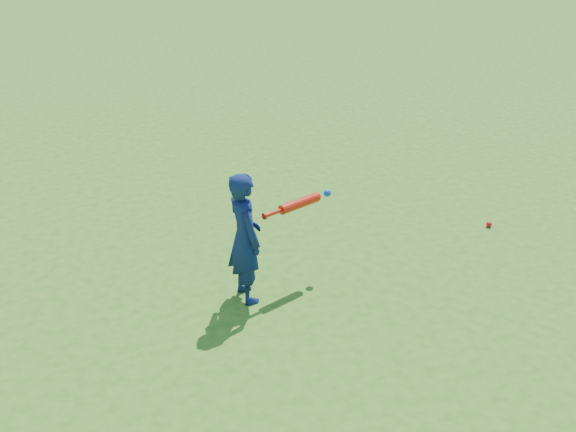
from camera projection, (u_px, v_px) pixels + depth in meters
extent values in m
plane|color=#316818|center=(172.00, 271.00, 6.30)|extent=(80.00, 80.00, 0.00)
imported|color=#0F1C47|center=(245.00, 238.00, 5.62)|extent=(0.42, 0.51, 1.22)
sphere|color=red|center=(489.00, 224.00, 7.14)|extent=(0.06, 0.06, 0.06)
cylinder|color=red|center=(264.00, 216.00, 5.62)|extent=(0.05, 0.06, 0.06)
cylinder|color=red|center=(273.00, 213.00, 5.68)|extent=(0.19, 0.14, 0.04)
cylinder|color=red|center=(299.00, 204.00, 5.86)|extent=(0.41, 0.31, 0.09)
sphere|color=red|center=(316.00, 197.00, 5.98)|extent=(0.09, 0.09, 0.09)
sphere|color=blue|center=(327.00, 193.00, 6.06)|extent=(0.07, 0.07, 0.07)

